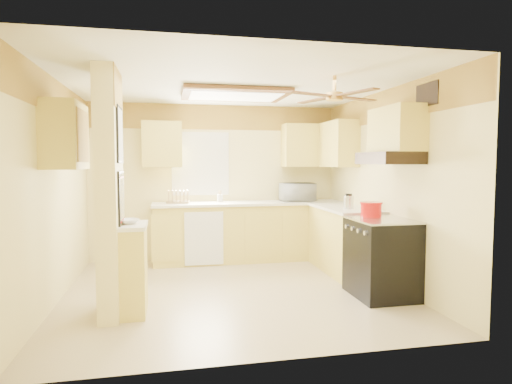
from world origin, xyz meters
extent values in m
plane|color=#C6AF89|center=(0.00, 0.00, 0.00)|extent=(4.00, 4.00, 0.00)
plane|color=white|center=(0.00, 0.00, 2.50)|extent=(4.00, 4.00, 0.00)
plane|color=#F3E394|center=(0.00, 1.90, 1.25)|extent=(4.00, 0.00, 4.00)
plane|color=#F3E394|center=(0.00, -1.90, 1.25)|extent=(4.00, 0.00, 4.00)
plane|color=#F3E394|center=(-2.00, 0.00, 1.25)|extent=(0.00, 3.80, 3.80)
plane|color=#F3E394|center=(2.00, 0.00, 1.25)|extent=(0.00, 3.80, 3.80)
cube|color=gold|center=(0.00, 1.88, 2.30)|extent=(4.00, 0.02, 0.40)
cube|color=#F3E394|center=(-1.35, -0.55, 1.25)|extent=(0.20, 0.70, 2.50)
cube|color=#E9CF5A|center=(-1.13, -0.55, 0.45)|extent=(0.25, 0.55, 0.90)
cube|color=white|center=(-1.13, -0.55, 0.92)|extent=(0.28, 0.58, 0.04)
cube|color=#E9CF5A|center=(0.50, 1.60, 0.45)|extent=(3.00, 0.60, 0.90)
cube|color=#E9CF5A|center=(1.70, 0.60, 0.45)|extent=(0.60, 1.40, 0.90)
cube|color=white|center=(0.50, 1.59, 0.92)|extent=(3.04, 0.64, 0.04)
cube|color=white|center=(1.69, 0.60, 0.92)|extent=(0.64, 1.44, 0.04)
cube|color=white|center=(-0.25, 1.29, 0.43)|extent=(0.58, 0.02, 0.80)
cube|color=white|center=(-0.25, 1.89, 1.55)|extent=(0.92, 0.02, 1.02)
cube|color=white|center=(-0.25, 1.89, 1.55)|extent=(0.80, 0.02, 0.90)
cube|color=#E9CF5A|center=(-0.85, 1.72, 1.85)|extent=(0.60, 0.35, 0.70)
cube|color=#E9CF5A|center=(1.55, 1.72, 1.85)|extent=(0.90, 0.35, 0.70)
cube|color=#E9CF5A|center=(1.82, 1.25, 1.85)|extent=(0.35, 1.00, 0.70)
cube|color=#E9CF5A|center=(-1.82, -0.25, 1.85)|extent=(0.35, 0.75, 0.70)
cube|color=#E9CF5A|center=(1.82, -0.55, 1.95)|extent=(0.35, 0.76, 0.52)
cube|color=black|center=(1.67, -0.55, 0.45)|extent=(0.65, 0.76, 0.90)
cube|color=silver|center=(1.67, -0.55, 0.91)|extent=(0.66, 0.77, 0.02)
cylinder|color=silver|center=(1.34, -0.80, 0.80)|extent=(0.03, 0.05, 0.05)
cylinder|color=silver|center=(1.34, -0.63, 0.80)|extent=(0.03, 0.05, 0.05)
cylinder|color=silver|center=(1.34, -0.47, 0.80)|extent=(0.03, 0.05, 0.05)
cylinder|color=silver|center=(1.34, -0.30, 0.80)|extent=(0.03, 0.05, 0.05)
cube|color=black|center=(1.74, -0.55, 1.62)|extent=(0.50, 0.76, 0.14)
cube|color=black|center=(-1.24, -0.55, 1.85)|extent=(0.02, 0.42, 0.57)
cube|color=white|center=(-1.23, -0.55, 1.85)|extent=(0.01, 0.37, 0.52)
cube|color=black|center=(-1.24, -0.55, 1.20)|extent=(0.02, 0.42, 0.57)
cube|color=yellow|center=(-1.23, -0.55, 1.20)|extent=(0.01, 0.37, 0.52)
cube|color=brown|center=(0.10, 0.50, 2.46)|extent=(1.35, 0.95, 0.06)
cube|color=white|center=(0.10, 0.50, 2.44)|extent=(1.15, 0.75, 0.02)
cylinder|color=gold|center=(1.00, -0.70, 2.42)|extent=(0.04, 0.04, 0.16)
cylinder|color=gold|center=(1.00, -0.70, 2.28)|extent=(0.18, 0.18, 0.08)
cube|color=brown|center=(1.30, -0.59, 2.28)|extent=(0.55, 0.28, 0.01)
cube|color=brown|center=(0.89, -0.40, 2.28)|extent=(0.28, 0.55, 0.01)
cube|color=brown|center=(0.70, -0.81, 2.28)|extent=(0.55, 0.28, 0.01)
cube|color=brown|center=(1.11, -1.00, 2.28)|extent=(0.28, 0.55, 0.01)
cube|color=black|center=(1.98, -0.90, 2.30)|extent=(0.02, 0.40, 0.25)
imported|color=white|center=(1.30, 1.60, 1.09)|extent=(0.55, 0.38, 0.29)
imported|color=white|center=(-1.17, -0.54, 0.97)|extent=(0.27, 0.27, 0.05)
cylinder|color=red|center=(1.64, -0.32, 0.99)|extent=(0.25, 0.25, 0.16)
cylinder|color=red|center=(1.64, -0.32, 1.08)|extent=(0.27, 0.27, 0.02)
cylinder|color=silver|center=(1.65, 0.34, 1.03)|extent=(0.13, 0.13, 0.18)
cylinder|color=black|center=(1.65, 0.34, 1.13)|extent=(0.09, 0.09, 0.03)
cube|color=tan|center=(-0.62, 1.64, 0.96)|extent=(0.37, 0.29, 0.04)
cube|color=tan|center=(-0.76, 1.64, 1.04)|extent=(0.02, 0.23, 0.20)
cube|color=tan|center=(-0.70, 1.64, 1.04)|extent=(0.02, 0.23, 0.20)
cube|color=tan|center=(-0.65, 1.64, 1.04)|extent=(0.02, 0.23, 0.20)
cube|color=tan|center=(-0.59, 1.64, 1.04)|extent=(0.02, 0.23, 0.20)
cube|color=tan|center=(-0.53, 1.64, 1.04)|extent=(0.02, 0.23, 0.20)
cube|color=tan|center=(-0.47, 1.64, 1.04)|extent=(0.02, 0.23, 0.20)
cylinder|color=white|center=(-0.70, 1.64, 1.04)|extent=(0.01, 0.20, 0.20)
cylinder|color=white|center=(-0.59, 1.64, 1.04)|extent=(0.01, 0.20, 0.20)
cylinder|color=white|center=(0.04, 1.69, 1.00)|extent=(0.09, 0.09, 0.12)
cylinder|color=tan|center=(0.06, 1.69, 1.03)|extent=(0.01, 0.01, 0.19)
cylinder|color=tan|center=(0.04, 1.71, 1.03)|extent=(0.01, 0.01, 0.19)
cylinder|color=tan|center=(0.02, 1.69, 1.03)|extent=(0.01, 0.01, 0.19)
cylinder|color=tan|center=(0.04, 1.68, 1.03)|extent=(0.01, 0.01, 0.19)
camera|label=1|loc=(-0.76, -5.09, 1.57)|focal=30.00mm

